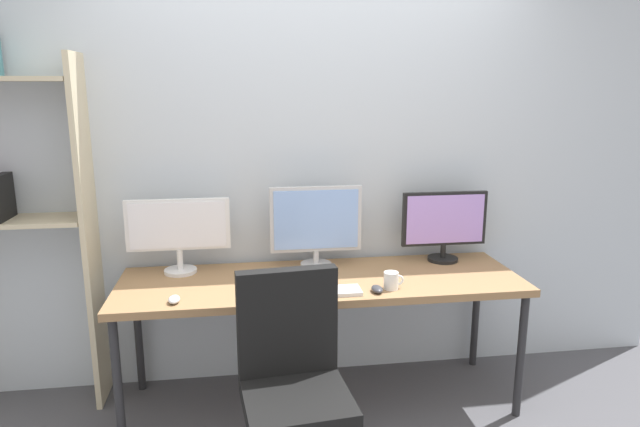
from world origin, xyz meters
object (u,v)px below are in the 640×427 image
object	(u,v)px
desk	(321,287)
coffee_mug	(392,280)
mouse_left_side	(377,289)
office_chair	(294,409)
keyboard_main	(328,292)
monitor_left	(178,230)
monitor_right	(444,223)
mouse_right_side	(174,299)
monitor_center	(316,223)

from	to	relation	value
desk	coffee_mug	xyz separation A→B (m)	(0.33, -0.21, 0.10)
coffee_mug	mouse_left_side	bearing A→B (deg)	-157.49
office_chair	keyboard_main	world-z (taller)	office_chair
desk	monitor_left	bearing A→B (deg)	164.50
office_chair	monitor_right	size ratio (longest dim) A/B	1.95
desk	mouse_left_side	distance (m)	0.36
mouse_right_side	coffee_mug	bearing A→B (deg)	1.58
desk	keyboard_main	distance (m)	0.24
coffee_mug	monitor_center	bearing A→B (deg)	128.23
monitor_left	keyboard_main	bearing A→B (deg)	-30.02
office_chair	keyboard_main	xyz separation A→B (m)	(0.22, 0.46, 0.35)
monitor_left	monitor_right	xyz separation A→B (m)	(1.53, 0.00, -0.02)
desk	mouse_right_side	size ratio (longest dim) A/B	22.62
mouse_left_side	monitor_center	bearing A→B (deg)	118.50
monitor_left	coffee_mug	world-z (taller)	monitor_left
office_chair	monitor_right	distance (m)	1.46
keyboard_main	monitor_right	bearing A→B (deg)	30.02
office_chair	coffee_mug	distance (m)	0.83
keyboard_main	mouse_left_side	xyz separation A→B (m)	(0.25, -0.02, 0.01)
desk	monitor_right	xyz separation A→B (m)	(0.77, 0.21, 0.28)
office_chair	monitor_left	world-z (taller)	monitor_left
desk	coffee_mug	size ratio (longest dim) A/B	20.48
desk	office_chair	bearing A→B (deg)	-107.72
office_chair	monitor_left	size ratio (longest dim) A/B	1.76
keyboard_main	office_chair	bearing A→B (deg)	-115.54
monitor_center	mouse_right_side	bearing A→B (deg)	-148.97
mouse_left_side	coffee_mug	bearing A→B (deg)	22.51
monitor_center	mouse_right_side	world-z (taller)	monitor_center
office_chair	mouse_left_side	world-z (taller)	office_chair
desk	keyboard_main	xyz separation A→B (m)	(0.00, -0.23, 0.06)
monitor_left	monitor_center	size ratio (longest dim) A/B	1.08
desk	monitor_center	distance (m)	0.37
office_chair	monitor_left	bearing A→B (deg)	120.99
monitor_center	mouse_right_side	size ratio (longest dim) A/B	5.45
keyboard_main	mouse_left_side	size ratio (longest dim) A/B	3.46
desk	mouse_left_side	size ratio (longest dim) A/B	22.62
keyboard_main	mouse_right_side	distance (m)	0.75
monitor_center	coffee_mug	size ratio (longest dim) A/B	4.93
monitor_center	keyboard_main	distance (m)	0.51
keyboard_main	mouse_left_side	distance (m)	0.25
mouse_right_side	coffee_mug	world-z (taller)	coffee_mug
monitor_right	keyboard_main	distance (m)	0.91
desk	coffee_mug	distance (m)	0.41
desk	coffee_mug	bearing A→B (deg)	-32.31
office_chair	coffee_mug	world-z (taller)	office_chair
desk	monitor_center	bearing A→B (deg)	90.00
monitor_right	mouse_right_side	distance (m)	1.60
desk	mouse_right_side	xyz separation A→B (m)	(-0.75, -0.24, 0.07)
desk	mouse_left_side	bearing A→B (deg)	-44.66
desk	monitor_left	distance (m)	0.85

